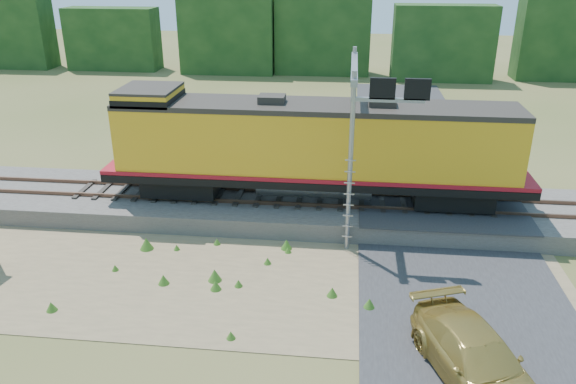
# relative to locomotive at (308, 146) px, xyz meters

# --- Properties ---
(ground) EXTENTS (140.00, 140.00, 0.00)m
(ground) POSITION_rel_locomotive_xyz_m (-1.26, -6.00, -3.26)
(ground) COLOR #475123
(ground) RESTS_ON ground
(ballast) EXTENTS (70.00, 5.00, 0.80)m
(ballast) POSITION_rel_locomotive_xyz_m (-1.26, 0.00, -2.86)
(ballast) COLOR slate
(ballast) RESTS_ON ground
(rails) EXTENTS (70.00, 1.54, 0.16)m
(rails) POSITION_rel_locomotive_xyz_m (-1.26, 0.00, -2.38)
(rails) COLOR brown
(rails) RESTS_ON ballast
(dirt_shoulder) EXTENTS (26.00, 8.00, 0.03)m
(dirt_shoulder) POSITION_rel_locomotive_xyz_m (-3.26, -5.50, -3.24)
(dirt_shoulder) COLOR #8C7754
(dirt_shoulder) RESTS_ON ground
(road) EXTENTS (7.00, 66.00, 0.86)m
(road) POSITION_rel_locomotive_xyz_m (5.74, -5.26, -3.17)
(road) COLOR #38383A
(road) RESTS_ON ground
(tree_line_north) EXTENTS (130.00, 3.00, 6.50)m
(tree_line_north) POSITION_rel_locomotive_xyz_m (-1.26, 32.00, -0.19)
(tree_line_north) COLOR #143513
(tree_line_north) RESTS_ON ground
(weed_clumps) EXTENTS (15.00, 6.20, 0.56)m
(weed_clumps) POSITION_rel_locomotive_xyz_m (-4.76, -5.90, -3.26)
(weed_clumps) COLOR #38681D
(weed_clumps) RESTS_ON ground
(locomotive) EXTENTS (18.04, 2.75, 4.66)m
(locomotive) POSITION_rel_locomotive_xyz_m (0.00, 0.00, 0.00)
(locomotive) COLOR black
(locomotive) RESTS_ON rails
(signal_gantry) EXTENTS (2.78, 6.20, 7.01)m
(signal_gantry) POSITION_rel_locomotive_xyz_m (2.13, -0.66, 2.01)
(signal_gantry) COLOR gray
(signal_gantry) RESTS_ON ground
(car) EXTENTS (3.61, 5.40, 1.45)m
(car) POSITION_rel_locomotive_xyz_m (5.33, -9.96, -2.53)
(car) COLOR #B09241
(car) RESTS_ON ground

